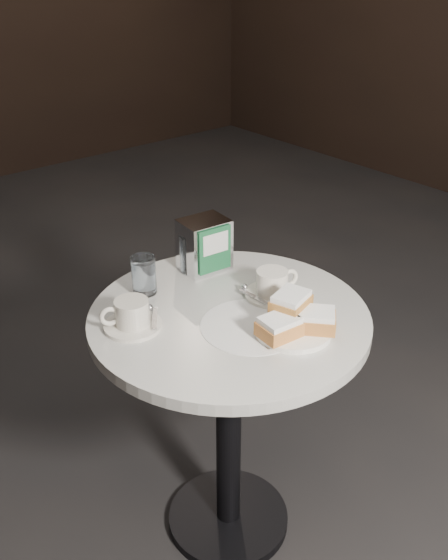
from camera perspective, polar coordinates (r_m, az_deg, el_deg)
ground at (r=2.04m, az=0.39°, el=-21.13°), size 7.00×7.00×0.00m
cafe_table at (r=1.66m, az=0.45°, el=-8.86°), size 0.70×0.70×0.74m
sugar_spill at (r=1.50m, az=2.59°, el=-4.19°), size 0.26×0.26×0.00m
beignet_plate at (r=1.46m, az=6.47°, el=-3.74°), size 0.24×0.24×0.09m
coffee_cup_left at (r=1.49m, az=-8.45°, el=-3.27°), size 0.18×0.18×0.07m
coffee_cup_right at (r=1.61m, az=4.44°, el=-0.49°), size 0.17×0.17×0.07m
water_glass_left at (r=1.63m, az=-7.34°, el=0.42°), size 0.08×0.08×0.10m
water_glass_right at (r=1.72m, az=-2.98°, el=2.42°), size 0.09×0.09×0.11m
napkin_dispenser at (r=1.72m, az=-1.79°, el=3.22°), size 0.14×0.12×0.15m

